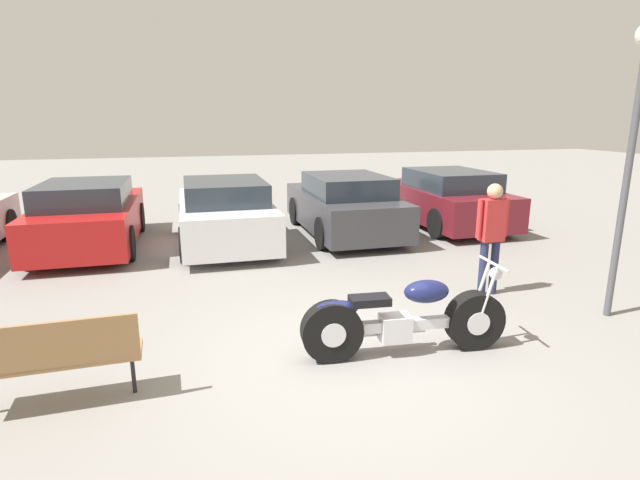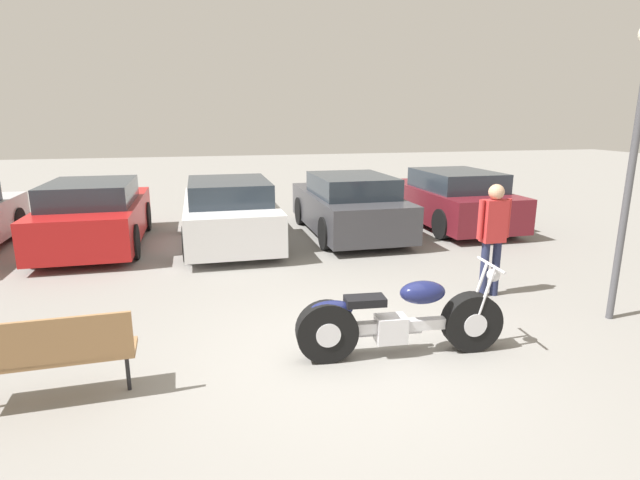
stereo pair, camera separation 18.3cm
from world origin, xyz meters
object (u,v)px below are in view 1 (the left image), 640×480
Objects in this scene: person_standing at (492,230)px; parked_car_red at (89,216)px; parked_car_dark_grey at (344,206)px; parked_car_white at (225,213)px; lamp_post at (635,123)px; motorcycle at (403,320)px; parked_car_maroon at (445,199)px; park_bench at (53,354)px.

parked_car_red is at bearing 144.02° from person_standing.
parked_car_dark_grey is 2.43× the size of person_standing.
parked_car_red is at bearing 171.99° from parked_car_white.
parked_car_red is 9.52m from lamp_post.
motorcycle is at bearing -101.53° from parked_car_dark_grey.
person_standing reaches higher than parked_car_dark_grey.
parked_car_red is 2.72m from parked_car_white.
parked_car_maroon is 6.16m from lamp_post.
person_standing is at bearing -49.43° from parked_car_white.
parked_car_white is at bearing -175.34° from parked_car_dark_grey.
parked_car_red is at bearing 142.19° from lamp_post.
parked_car_red is 2.71× the size of park_bench.
parked_car_red is at bearing 124.83° from motorcycle.
person_standing is (0.87, -4.39, 0.35)m from parked_car_dark_grey.
lamp_post reaches higher than park_bench.
parked_car_dark_grey is at bearing 52.10° from park_bench.
parked_car_white is 2.71× the size of park_bench.
parked_car_red is at bearing -179.29° from parked_car_maroon.
parked_car_red and parked_car_dark_grey have the same top height.
lamp_post is at bearing -48.81° from parked_car_white.
person_standing is at bearing 16.57° from park_bench.
parked_car_maroon is (3.90, 6.14, 0.24)m from motorcycle.
parked_car_dark_grey is at bearing -1.70° from parked_car_red.
parked_car_dark_grey is (2.70, 0.22, 0.00)m from parked_car_white.
parked_car_maroon is at bearing 82.90° from lamp_post.
parked_car_red is 1.10× the size of lamp_post.
person_standing is (3.57, -4.17, 0.35)m from parked_car_white.
parked_car_dark_grey is 7.67m from park_bench.
parked_car_dark_grey is 6.20m from lamp_post.
parked_car_white is at bearing 130.57° from person_standing.
parked_car_white is 5.50m from person_standing.
parked_car_white is 7.34m from lamp_post.
person_standing is (5.58, 1.66, 0.46)m from park_bench.
parked_car_white is 1.00× the size of parked_car_dark_grey.
parked_car_red and parked_car_maroon have the same top height.
motorcycle is 7.35m from parked_car_red.
parked_car_white and parked_car_dark_grey have the same top height.
parked_car_white is at bearing 104.86° from motorcycle.
motorcycle is 3.84m from lamp_post.
parked_car_dark_grey is at bearing 4.66° from parked_car_white.
lamp_post is (7.37, -5.72, 1.90)m from parked_car_red.
person_standing is at bearing 133.31° from lamp_post.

